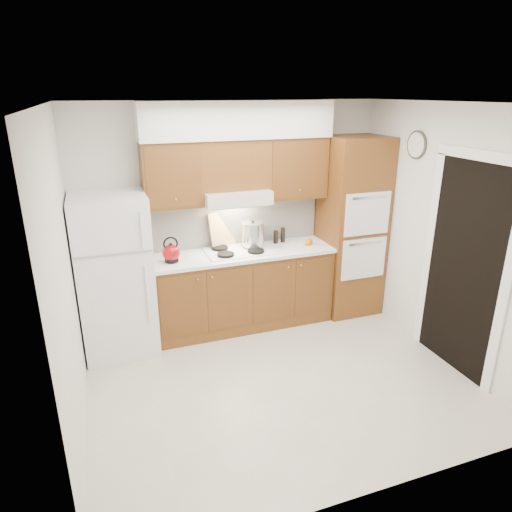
{
  "coord_description": "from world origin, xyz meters",
  "views": [
    {
      "loc": [
        -1.51,
        -3.55,
        2.69
      ],
      "look_at": [
        -0.07,
        0.45,
        1.15
      ],
      "focal_mm": 32.0,
      "sensor_mm": 36.0,
      "label": 1
    }
  ],
  "objects_px": {
    "fridge": "(115,275)",
    "stock_pot": "(253,234)",
    "kettle": "(171,253)",
    "oven_cabinet": "(351,227)"
  },
  "relations": [
    {
      "from": "fridge",
      "to": "stock_pot",
      "type": "height_order",
      "value": "fridge"
    },
    {
      "from": "kettle",
      "to": "stock_pot",
      "type": "xyz_separation_m",
      "value": [
        0.99,
        0.16,
        0.06
      ]
    },
    {
      "from": "oven_cabinet",
      "to": "fridge",
      "type": "bearing_deg",
      "value": -179.3
    },
    {
      "from": "kettle",
      "to": "oven_cabinet",
      "type": "bearing_deg",
      "value": 23.27
    },
    {
      "from": "kettle",
      "to": "stock_pot",
      "type": "distance_m",
      "value": 1.01
    },
    {
      "from": "oven_cabinet",
      "to": "kettle",
      "type": "distance_m",
      "value": 2.25
    },
    {
      "from": "kettle",
      "to": "stock_pot",
      "type": "bearing_deg",
      "value": 31.25
    },
    {
      "from": "fridge",
      "to": "kettle",
      "type": "bearing_deg",
      "value": -1.59
    },
    {
      "from": "oven_cabinet",
      "to": "kettle",
      "type": "bearing_deg",
      "value": -178.68
    },
    {
      "from": "oven_cabinet",
      "to": "kettle",
      "type": "height_order",
      "value": "oven_cabinet"
    }
  ]
}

